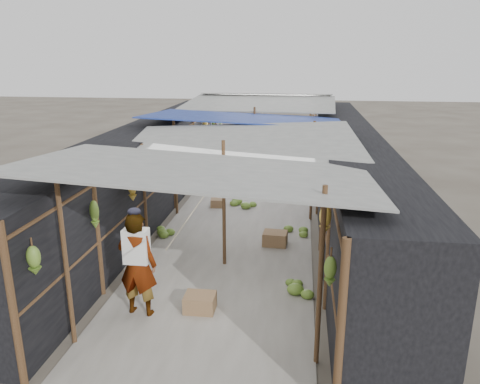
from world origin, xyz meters
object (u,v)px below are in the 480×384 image
at_px(crate_near, 200,303).
at_px(vendor_elderly, 138,264).
at_px(black_basin, 288,173).
at_px(shopper_blue, 262,158).
at_px(vendor_seated, 281,174).

relative_size(crate_near, vendor_elderly, 0.29).
distance_m(black_basin, shopper_blue, 1.52).
distance_m(crate_near, shopper_blue, 8.49).
height_order(black_basin, vendor_elderly, vendor_elderly).
height_order(black_basin, vendor_seated, vendor_seated).
bearing_deg(crate_near, vendor_elderly, -168.96).
relative_size(black_basin, shopper_blue, 0.37).
xyz_separation_m(vendor_elderly, vendor_seated, (1.96, 8.09, -0.43)).
height_order(crate_near, shopper_blue, shopper_blue).
distance_m(shopper_blue, vendor_seated, 0.96).
xyz_separation_m(crate_near, vendor_elderly, (-0.98, -0.20, 0.74)).
bearing_deg(crate_near, vendor_seated, 82.59).
height_order(vendor_elderly, shopper_blue, vendor_elderly).
bearing_deg(black_basin, crate_near, -97.19).
bearing_deg(black_basin, vendor_elderly, -102.67).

